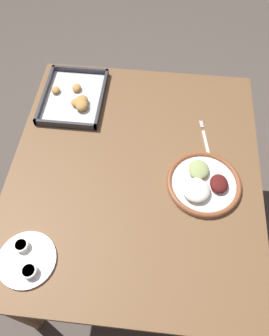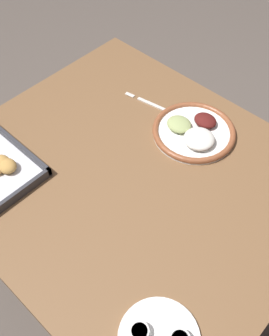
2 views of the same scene
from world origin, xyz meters
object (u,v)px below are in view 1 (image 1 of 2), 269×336
(saucer_plate, at_px, (27,260))
(baking_tray, at_px, (75,98))
(fork, at_px, (206,144))
(dinner_plate, at_px, (203,183))

(saucer_plate, bearing_deg, baking_tray, -1.01)
(saucer_plate, xyz_separation_m, baking_tray, (0.71, -0.01, 0.00))
(fork, xyz_separation_m, baking_tray, (0.18, 0.57, 0.01))
(fork, distance_m, saucer_plate, 0.78)
(saucer_plate, bearing_deg, dinner_plate, -59.03)
(fork, relative_size, saucer_plate, 1.13)
(dinner_plate, distance_m, baking_tray, 0.66)
(dinner_plate, relative_size, fork, 1.28)
(fork, height_order, baking_tray, baking_tray)
(saucer_plate, bearing_deg, fork, -47.72)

